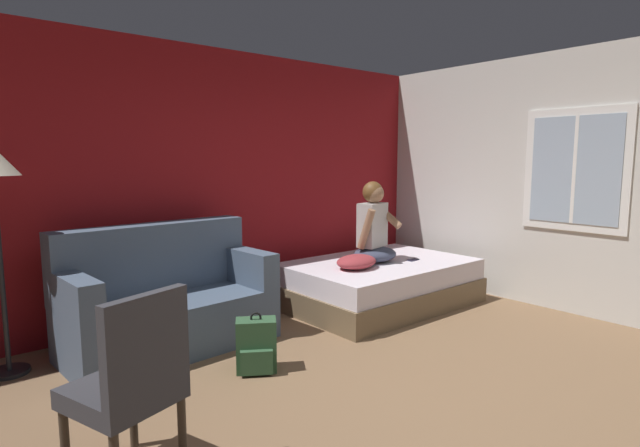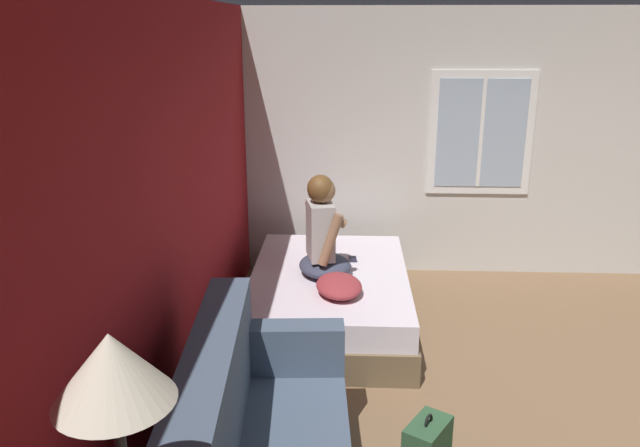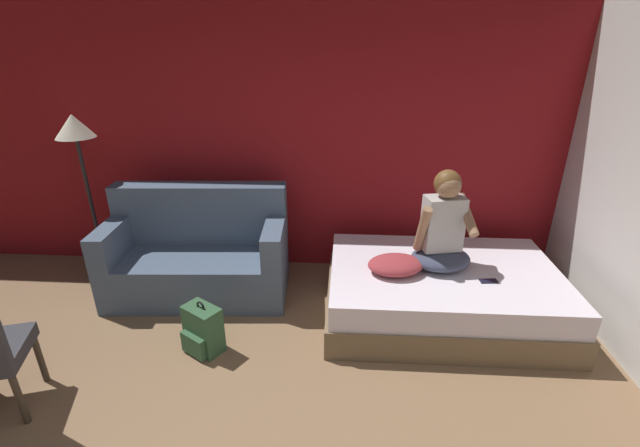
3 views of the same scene
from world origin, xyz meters
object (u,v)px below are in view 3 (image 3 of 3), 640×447
at_px(backpack, 203,330).
at_px(cell_phone, 489,281).
at_px(floor_lamp, 77,143).
at_px(couch, 199,254).
at_px(person_seated, 443,229).
at_px(throw_pillow, 395,265).
at_px(bed, 441,292).

xyz_separation_m(backpack, cell_phone, (2.33, 0.42, 0.29)).
height_order(backpack, floor_lamp, floor_lamp).
relative_size(couch, person_seated, 2.00).
relative_size(person_seated, floor_lamp, 0.51).
distance_m(backpack, cell_phone, 2.38).
bearing_deg(throw_pillow, backpack, -161.09).
xyz_separation_m(backpack, throw_pillow, (1.56, 0.54, 0.36)).
distance_m(person_seated, backpack, 2.18).
bearing_deg(couch, backpack, -71.66).
relative_size(bed, cell_phone, 14.26).
distance_m(couch, floor_lamp, 1.56).
bearing_deg(floor_lamp, throw_pillow, -11.52).
xyz_separation_m(couch, person_seated, (2.27, -0.24, 0.44)).
bearing_deg(cell_phone, bed, -128.29).
height_order(couch, throw_pillow, couch).
bearing_deg(cell_phone, throw_pillow, -104.51).
height_order(couch, person_seated, person_seated).
distance_m(throw_pillow, floor_lamp, 3.20).
height_order(cell_phone, floor_lamp, floor_lamp).
bearing_deg(throw_pillow, cell_phone, -8.49).
distance_m(bed, throw_pillow, 0.55).
distance_m(couch, throw_pillow, 1.91).
bearing_deg(bed, throw_pillow, -168.69).
bearing_deg(person_seated, floor_lamp, 172.17).
distance_m(couch, backpack, 0.99).
bearing_deg(floor_lamp, bed, -8.64).
distance_m(person_seated, throw_pillow, 0.51).
height_order(couch, floor_lamp, floor_lamp).
bearing_deg(backpack, couch, 108.34).
xyz_separation_m(person_seated, backpack, (-1.96, -0.68, -0.64)).
bearing_deg(person_seated, cell_phone, -35.44).
distance_m(bed, backpack, 2.10).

